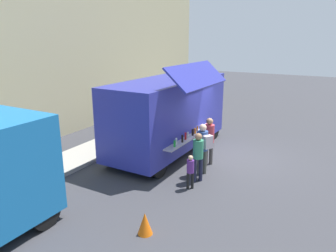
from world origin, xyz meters
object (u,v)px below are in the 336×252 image
at_px(traffic_cone_orange, 145,223).
at_px(customer_front_ordering, 209,138).
at_px(child_near_queue, 190,169).
at_px(customer_mid_with_backpack, 203,144).
at_px(trash_bin, 171,111).
at_px(food_truck_main, 169,113).
at_px(customer_rear_waiting, 198,153).

xyz_separation_m(traffic_cone_orange, customer_front_ordering, (4.66, 0.28, 0.77)).
bearing_deg(child_near_queue, customer_mid_with_backpack, -36.05).
height_order(trash_bin, child_near_queue, child_near_queue).
bearing_deg(trash_bin, traffic_cone_orange, -154.98).
bearing_deg(customer_mid_with_backpack, food_truck_main, -6.54).
relative_size(food_truck_main, trash_bin, 6.14).
height_order(customer_front_ordering, child_near_queue, customer_front_ordering).
distance_m(trash_bin, customer_rear_waiting, 7.95).
bearing_deg(traffic_cone_orange, food_truck_main, 22.85).
xyz_separation_m(traffic_cone_orange, trash_bin, (9.77, 4.56, 0.23)).
bearing_deg(customer_rear_waiting, traffic_cone_orange, 133.81).
relative_size(customer_front_ordering, child_near_queue, 1.62).
relative_size(food_truck_main, customer_front_ordering, 3.54).
bearing_deg(customer_mid_with_backpack, child_near_queue, 122.99).
xyz_separation_m(trash_bin, customer_front_ordering, (-5.11, -4.28, 0.54)).
bearing_deg(customer_mid_with_backpack, customer_front_ordering, -50.61).
relative_size(customer_mid_with_backpack, customer_rear_waiting, 1.09).
distance_m(traffic_cone_orange, customer_mid_with_backpack, 3.86).
distance_m(traffic_cone_orange, customer_rear_waiting, 3.30).
distance_m(trash_bin, child_near_queue, 8.44).
xyz_separation_m(traffic_cone_orange, child_near_queue, (2.64, 0.05, 0.38)).
bearing_deg(trash_bin, customer_mid_with_backpack, -143.49).
height_order(customer_rear_waiting, child_near_queue, customer_rear_waiting).
height_order(food_truck_main, traffic_cone_orange, food_truck_main).
distance_m(trash_bin, customer_mid_with_backpack, 7.49).
xyz_separation_m(customer_mid_with_backpack, customer_rear_waiting, (-0.55, -0.06, -0.12)).
bearing_deg(child_near_queue, trash_bin, -7.30).
bearing_deg(child_near_queue, food_truck_main, -0.31).
relative_size(trash_bin, customer_rear_waiting, 0.62).
bearing_deg(customer_rear_waiting, customer_mid_with_backpack, -41.32).
distance_m(trash_bin, customer_front_ordering, 6.69).
distance_m(traffic_cone_orange, trash_bin, 10.79).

